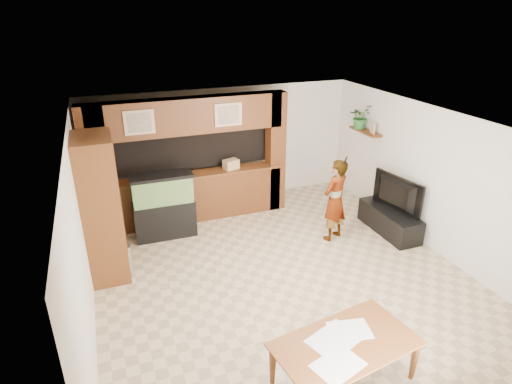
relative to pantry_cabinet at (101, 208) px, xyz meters
name	(u,v)px	position (x,y,z in m)	size (l,w,h in m)	color
floor	(279,272)	(2.70, -1.04, -1.20)	(6.50, 6.50, 0.00)	#D0B790
ceiling	(283,124)	(2.70, -1.04, 1.40)	(6.50, 6.50, 0.00)	white
wall_back	(223,146)	(2.70, 2.21, 0.10)	(6.00, 6.00, 0.00)	silver
wall_left	(81,236)	(-0.30, -1.04, 0.10)	(6.50, 6.50, 0.00)	silver
wall_right	(431,179)	(5.70, -1.04, 0.10)	(6.50, 6.50, 0.00)	silver
partition	(187,159)	(1.75, 1.60, 0.11)	(4.20, 0.99, 2.60)	brown
wall_clock	(76,171)	(-0.27, -0.04, 0.70)	(0.05, 0.25, 0.25)	black
wall_shelf	(365,131)	(5.55, 0.91, 0.50)	(0.25, 0.90, 0.04)	brown
pantry_cabinet	(101,208)	(0.00, 0.00, 0.00)	(0.60, 0.99, 2.41)	brown
trash_can	(123,262)	(0.20, -0.24, -0.91)	(0.32, 0.32, 0.58)	#B2B2B7
aquarium	(164,207)	(1.11, 0.91, -0.57)	(1.17, 0.44, 1.30)	black
tv_stand	(389,221)	(5.35, -0.50, -0.96)	(0.53, 1.44, 0.48)	black
television	(393,194)	(5.35, -0.50, -0.38)	(1.19, 0.16, 0.69)	black
photo_frame	(373,128)	(5.55, 0.66, 0.63)	(0.03, 0.17, 0.22)	tan
potted_plant	(360,116)	(5.52, 1.11, 0.78)	(0.48, 0.41, 0.53)	#29672C
person	(335,200)	(4.15, -0.33, -0.39)	(0.59, 0.39, 1.63)	#A77B5B
microphone	(346,160)	(4.20, -0.49, 0.47)	(0.03, 0.03, 0.15)	black
dining_table	(346,364)	(2.50, -3.48, -0.91)	(1.69, 0.94, 0.60)	brown
newspaper_a	(338,365)	(2.23, -3.71, -0.61)	(0.54, 0.39, 0.01)	silver
newspaper_b	(334,340)	(2.39, -3.36, -0.60)	(0.60, 0.44, 0.01)	silver
newspaper_c	(350,330)	(2.65, -3.28, -0.61)	(0.50, 0.36, 0.01)	silver
counter_box	(231,164)	(2.64, 1.41, -0.06)	(0.31, 0.20, 0.20)	tan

